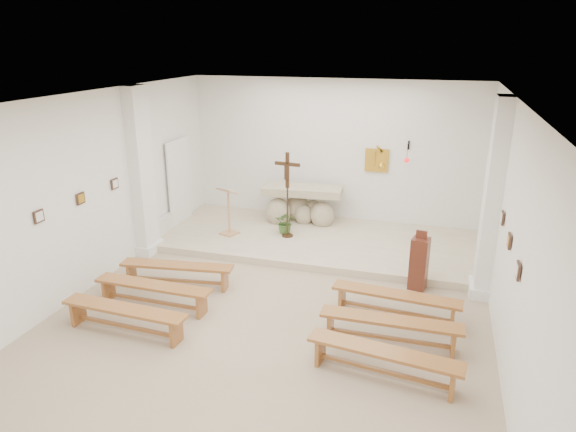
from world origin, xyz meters
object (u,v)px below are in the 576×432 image
(crucifix_stand, at_px, (287,189))
(bench_left_third, at_px, (125,314))
(altar, at_px, (301,207))
(bench_left_second, at_px, (153,290))
(bench_right_second, at_px, (390,325))
(bench_left_front, at_px, (177,270))
(bench_right_front, at_px, (396,299))
(bench_right_third, at_px, (384,357))
(lectern, at_px, (228,211))
(donation_pedestal, at_px, (419,263))

(crucifix_stand, distance_m, bench_left_third, 4.62)
(altar, relative_size, bench_left_second, 0.92)
(bench_right_second, xyz_separation_m, bench_left_third, (-3.97, -0.84, 0.00))
(bench_left_front, distance_m, bench_right_second, 4.05)
(bench_right_front, distance_m, bench_left_second, 4.05)
(bench_right_second, height_order, bench_right_third, same)
(altar, relative_size, bench_right_front, 0.92)
(bench_right_front, xyz_separation_m, bench_left_third, (-3.97, -1.68, 0.00))
(lectern, distance_m, crucifix_stand, 1.44)
(bench_right_third, bearing_deg, bench_left_front, 164.76)
(donation_pedestal, height_order, bench_right_front, donation_pedestal)
(bench_right_front, relative_size, bench_left_second, 1.01)
(lectern, xyz_separation_m, crucifix_stand, (1.31, 0.25, 0.55))
(crucifix_stand, bearing_deg, bench_right_front, -38.41)
(bench_left_third, distance_m, bench_right_third, 3.97)
(altar, height_order, bench_right_second, altar)
(lectern, height_order, donation_pedestal, lectern)
(bench_right_front, bearing_deg, bench_left_third, -152.42)
(lectern, height_order, bench_left_front, lectern)
(crucifix_stand, height_order, bench_right_third, crucifix_stand)
(bench_right_second, distance_m, bench_right_third, 0.84)
(bench_right_front, height_order, bench_right_second, same)
(bench_left_third, bearing_deg, crucifix_stand, 75.72)
(lectern, bearing_deg, bench_left_third, -70.71)
(bench_left_front, height_order, bench_right_third, same)
(bench_left_front, bearing_deg, altar, 62.09)
(bench_left_second, bearing_deg, lectern, 90.90)
(crucifix_stand, height_order, bench_left_second, crucifix_stand)
(donation_pedestal, bearing_deg, bench_left_second, -144.49)
(altar, distance_m, bench_left_front, 3.94)
(altar, distance_m, bench_left_second, 4.73)
(bench_left_second, distance_m, bench_left_third, 0.84)
(altar, distance_m, bench_left_third, 5.54)
(bench_right_front, bearing_deg, crucifix_stand, 139.58)
(crucifix_stand, height_order, bench_right_second, crucifix_stand)
(bench_left_second, height_order, bench_right_second, same)
(altar, bearing_deg, bench_right_front, -60.02)
(bench_right_second, bearing_deg, donation_pedestal, 81.24)
(bench_right_second, bearing_deg, bench_right_third, -90.63)
(lectern, height_order, bench_right_front, lectern)
(bench_left_third, bearing_deg, lectern, 92.52)
(bench_right_front, bearing_deg, lectern, 153.36)
(altar, relative_size, bench_left_third, 0.92)
(bench_left_second, distance_m, bench_right_third, 4.05)
(bench_right_third, bearing_deg, bench_right_front, 97.67)
(crucifix_stand, xyz_separation_m, bench_right_front, (2.64, -2.65, -0.93))
(bench_left_second, bearing_deg, bench_left_third, -88.87)
(bench_left_front, xyz_separation_m, bench_left_second, (0.00, -0.84, 0.00))
(bench_left_front, relative_size, bench_left_third, 1.01)
(bench_right_front, height_order, bench_right_third, same)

